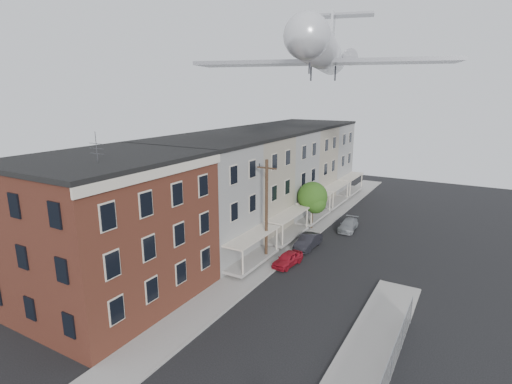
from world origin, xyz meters
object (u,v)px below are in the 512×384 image
at_px(street_tree, 313,198).
at_px(car_mid, 308,241).
at_px(utility_pole, 266,210).
at_px(airplane, 323,53).
at_px(car_near, 288,259).
at_px(car_far, 348,225).

bearing_deg(street_tree, car_mid, -72.42).
height_order(utility_pole, airplane, airplane).
height_order(street_tree, airplane, airplane).
bearing_deg(car_mid, car_near, -88.58).
height_order(car_near, airplane, airplane).
bearing_deg(car_mid, car_far, 76.80).
bearing_deg(utility_pole, airplane, 69.94).
relative_size(car_mid, airplane, 0.16).
xyz_separation_m(utility_pole, airplane, (2.25, 6.16, 13.05)).
xyz_separation_m(utility_pole, car_far, (3.80, 11.55, -4.10)).
relative_size(street_tree, airplane, 0.21).
bearing_deg(street_tree, airplane, -62.97).
bearing_deg(car_mid, utility_pole, -111.88).
bearing_deg(airplane, car_far, 73.94).
bearing_deg(car_near, car_far, 88.05).
xyz_separation_m(street_tree, airplane, (1.92, -3.77, 14.28)).
distance_m(utility_pole, car_near, 4.56).
xyz_separation_m(car_far, airplane, (-1.55, -5.39, 17.15)).
bearing_deg(car_far, airplane, -110.14).
xyz_separation_m(car_near, airplane, (0.25, 6.01, 17.14)).
xyz_separation_m(car_mid, airplane, (0.25, 1.51, 17.06)).
relative_size(street_tree, car_far, 1.31).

